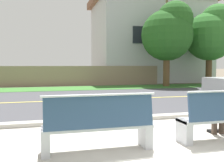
{
  "coord_description": "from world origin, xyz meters",
  "views": [
    {
      "loc": [
        -2.08,
        -3.88,
        1.47
      ],
      "look_at": [
        -0.22,
        3.25,
        1.0
      ],
      "focal_mm": 40.34,
      "sensor_mm": 36.0,
      "label": 1
    }
  ],
  "objects": [
    {
      "name": "ground_plane",
      "position": [
        0.0,
        8.0,
        0.0
      ],
      "size": [
        140.0,
        140.0,
        0.0
      ],
      "primitive_type": "plane",
      "color": "#665B4C"
    },
    {
      "name": "sidewalk_pavement",
      "position": [
        0.0,
        0.4,
        0.01
      ],
      "size": [
        44.0,
        3.6,
        0.01
      ],
      "primitive_type": "cube",
      "color": "#B7B2A8",
      "rests_on": "ground_plane"
    },
    {
      "name": "curb_edge",
      "position": [
        0.0,
        2.35,
        0.06
      ],
      "size": [
        44.0,
        0.3,
        0.11
      ],
      "primitive_type": "cube",
      "color": "#ADA89E",
      "rests_on": "ground_plane"
    },
    {
      "name": "street_asphalt",
      "position": [
        0.0,
        6.5,
        0.0
      ],
      "size": [
        52.0,
        8.0,
        0.01
      ],
      "primitive_type": "cube",
      "color": "#424247",
      "rests_on": "ground_plane"
    },
    {
      "name": "road_centre_line",
      "position": [
        0.0,
        6.5,
        0.01
      ],
      "size": [
        48.0,
        0.14,
        0.01
      ],
      "primitive_type": "cube",
      "color": "#E0CC4C",
      "rests_on": "ground_plane"
    },
    {
      "name": "far_verge_grass",
      "position": [
        0.0,
        11.92,
        0.01
      ],
      "size": [
        48.0,
        2.8,
        0.02
      ],
      "primitive_type": "cube",
      "color": "#38702D",
      "rests_on": "ground_plane"
    },
    {
      "name": "bench_left",
      "position": [
        -1.25,
        0.18,
        0.46
      ],
      "size": [
        1.87,
        0.48,
        1.01
      ],
      "color": "silver",
      "rests_on": "ground_plane"
    },
    {
      "name": "shade_tree_left",
      "position": [
        6.03,
        11.88,
        3.75
      ],
      "size": [
        3.5,
        3.5,
        5.78
      ],
      "color": "brown",
      "rests_on": "ground_plane"
    },
    {
      "name": "shade_tree_centre",
      "position": [
        9.74,
        12.36,
        3.84
      ],
      "size": [
        3.58,
        3.58,
        5.91
      ],
      "color": "brown",
      "rests_on": "ground_plane"
    },
    {
      "name": "garden_wall",
      "position": [
        -0.27,
        14.27,
        0.7
      ],
      "size": [
        13.0,
        0.36,
        1.4
      ],
      "primitive_type": "cube",
      "color": "gray",
      "rests_on": "ground_plane"
    },
    {
      "name": "house_across_street",
      "position": [
        6.94,
        17.47,
        3.76
      ],
      "size": [
        10.21,
        6.91,
        7.43
      ],
      "color": "#B7BCC1",
      "rests_on": "ground_plane"
    }
  ]
}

